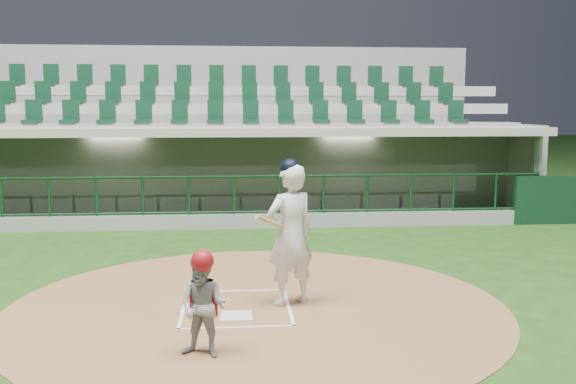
% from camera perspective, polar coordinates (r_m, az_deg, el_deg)
% --- Properties ---
extents(ground, '(120.00, 120.00, 0.00)m').
position_cam_1_polar(ground, '(9.64, -4.63, -9.75)').
color(ground, '#1C4012').
rests_on(ground, ground).
extents(dirt_circle, '(7.20, 7.20, 0.01)m').
position_cam_1_polar(dirt_circle, '(9.45, -2.78, -10.04)').
color(dirt_circle, brown).
rests_on(dirt_circle, ground).
extents(home_plate, '(0.43, 0.43, 0.02)m').
position_cam_1_polar(home_plate, '(8.96, -4.60, -10.93)').
color(home_plate, silver).
rests_on(home_plate, dirt_circle).
extents(batter_box_chalk, '(1.55, 1.80, 0.01)m').
position_cam_1_polar(batter_box_chalk, '(9.35, -4.62, -10.19)').
color(batter_box_chalk, white).
rests_on(batter_box_chalk, ground).
extents(dugout_structure, '(16.40, 3.70, 3.00)m').
position_cam_1_polar(dugout_structure, '(17.13, -4.73, 1.07)').
color(dugout_structure, gray).
rests_on(dugout_structure, ground).
extents(seating_deck, '(17.00, 6.72, 5.15)m').
position_cam_1_polar(seating_deck, '(20.17, -4.87, 3.33)').
color(seating_deck, slate).
rests_on(seating_deck, ground).
extents(batter, '(0.98, 1.02, 2.13)m').
position_cam_1_polar(batter, '(9.24, 0.19, -3.66)').
color(batter, silver).
rests_on(batter, dirt_circle).
extents(catcher, '(0.69, 0.62, 1.25)m').
position_cam_1_polar(catcher, '(7.48, -7.55, -9.84)').
color(catcher, '#949499').
rests_on(catcher, dirt_circle).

